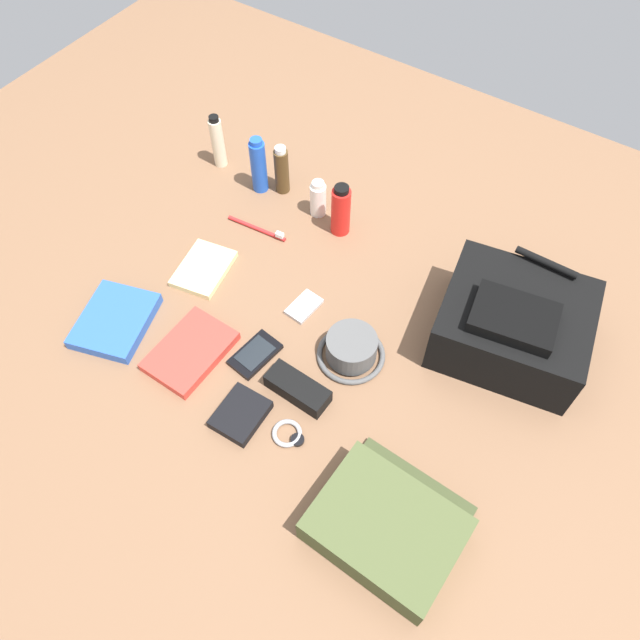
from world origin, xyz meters
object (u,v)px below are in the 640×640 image
bucket_hat (351,349)px  deodorant_spray (259,166)px  toiletry_pouch (387,527)px  cell_phone (255,354)px  travel_guidebook (190,352)px  sunglasses_case (298,389)px  paperback_novel (115,321)px  backpack (513,324)px  notepad (204,269)px  lotion_bottle (218,142)px  toothpaste_tube (318,199)px  wallet (241,414)px  toothbrush (260,229)px  sunscreen_spray (341,210)px  wristwatch (288,434)px  cologne_bottle (282,170)px  media_player (304,307)px

bucket_hat → deodorant_spray: 0.58m
toiletry_pouch → cell_phone: size_ratio=2.21×
travel_guidebook → sunglasses_case: size_ratio=1.36×
paperback_novel → backpack: bearing=30.2°
notepad → lotion_bottle: bearing=111.3°
toothpaste_tube → wallet: 0.61m
toothpaste_tube → travel_guidebook: toothpaste_tube is taller
backpack → toothbrush: 0.66m
deodorant_spray → cell_phone: (0.30, -0.43, -0.07)m
sunscreen_spray → wallet: 0.57m
toiletry_pouch → wristwatch: (-0.26, 0.06, -0.03)m
travel_guidebook → toothbrush: size_ratio=1.14×
deodorant_spray → cologne_bottle: size_ratio=1.15×
lotion_bottle → cologne_bottle: lotion_bottle is taller
wristwatch → backpack: bearing=58.5°
cologne_bottle → cell_phone: 0.53m
deodorant_spray → notepad: (0.05, -0.31, -0.07)m
sunscreen_spray → toothbrush: bearing=-145.4°
lotion_bottle → sunscreen_spray: lotion_bottle is taller
sunscreen_spray → bucket_hat: bearing=-54.0°
deodorant_spray → notepad: size_ratio=1.09×
travel_guidebook → media_player: travel_guidebook is taller
sunscreen_spray → wristwatch: size_ratio=2.07×
media_player → toothbrush: toothbrush is taller
media_player → wallet: size_ratio=0.80×
lotion_bottle → toothpaste_tube: lotion_bottle is taller
cologne_bottle → wristwatch: cologne_bottle is taller
cell_phone → cologne_bottle: bearing=118.7°
toothbrush → sunglasses_case: bearing=-43.7°
toothbrush → paperback_novel: bearing=-104.2°
sunscreen_spray → wristwatch: bearing=-68.2°
cologne_bottle → toothbrush: size_ratio=0.85×
travel_guidebook → toothbrush: travel_guidebook is taller
bucket_hat → wristwatch: (-0.01, -0.23, -0.02)m
bucket_hat → notepad: bearing=178.8°
backpack → travel_guidebook: bearing=-144.1°
travel_guidebook → wristwatch: bearing=-7.7°
cell_phone → media_player: (0.02, 0.17, -0.00)m
toothpaste_tube → deodorant_spray: bearing=-177.0°
deodorant_spray → sunscreen_spray: 0.26m
toothbrush → sunglasses_case: sunglasses_case is taller
cologne_bottle → toothbrush: 0.17m
lotion_bottle → toothbrush: size_ratio=0.94×
deodorant_spray → paperback_novel: (-0.01, -0.54, -0.07)m
backpack → toothbrush: bearing=-177.2°
cell_phone → backpack: bearing=37.0°
backpack → paperback_novel: backpack is taller
wristwatch → toothbrush: 0.57m
wristwatch → toothpaste_tube: bearing=118.0°
toothpaste_tube → travel_guidebook: 0.52m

